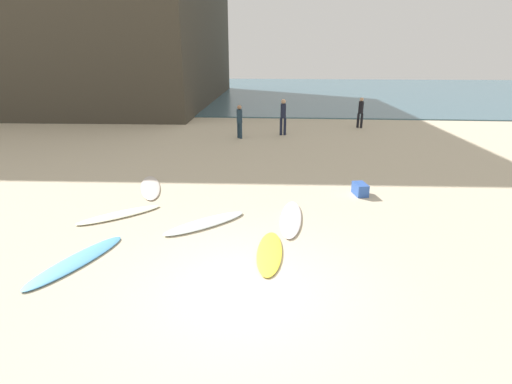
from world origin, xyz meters
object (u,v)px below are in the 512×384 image
beach_cooler (360,189)px  surfboard_3 (270,253)px  surfboard_2 (205,223)px  surfboard_4 (120,215)px  surfboard_5 (291,218)px  beachgoer_near (240,120)px  surfboard_0 (150,187)px  beachgoer_mid (283,115)px  beachgoer_far (361,111)px  surfboard_1 (77,261)px

beach_cooler → surfboard_3: bearing=-123.0°
surfboard_2 → surfboard_3: surfboard_2 is taller
surfboard_4 → surfboard_5: (4.52, 0.11, 0.01)m
surfboard_3 → surfboard_5: surfboard_5 is taller
surfboard_2 → beachgoer_near: beachgoer_near is taller
surfboard_2 → surfboard_0: bearing=-1.6°
surfboard_2 → beachgoer_mid: (1.75, 11.57, 1.00)m
surfboard_2 → beachgoer_near: size_ratio=1.39×
surfboard_0 → beachgoer_near: beachgoer_near is taller
surfboard_2 → surfboard_4: surfboard_2 is taller
beachgoer_far → beach_cooler: bearing=-79.8°
surfboard_0 → beach_cooler: beach_cooler is taller
beachgoer_mid → beachgoer_near: bearing=-158.3°
surfboard_1 → surfboard_3: bearing=-150.2°
surfboard_1 → surfboard_3: 4.00m
beachgoer_near → surfboard_1: bearing=130.8°
surfboard_0 → surfboard_4: 2.26m
surfboard_2 → surfboard_4: 2.40m
surfboard_5 → surfboard_0: bearing=156.7°
surfboard_4 → beach_cooler: bearing=67.6°
surfboard_1 → surfboard_5: surfboard_5 is taller
surfboard_2 → beachgoer_far: 15.32m
surfboard_1 → surfboard_4: (-0.11, 2.44, 0.00)m
surfboard_4 → beachgoer_far: 16.10m
surfboard_1 → beachgoer_mid: (4.02, 13.65, 1.01)m
surfboard_2 → surfboard_5: bearing=-120.4°
surfboard_1 → surfboard_4: 2.44m
surfboard_3 → beach_cooler: bearing=56.8°
surfboard_5 → beachgoer_near: 10.44m
beachgoer_mid → surfboard_0: bearing=-117.9°
surfboard_2 → beachgoer_mid: 11.75m
surfboard_0 → beachgoer_mid: size_ratio=1.33×
surfboard_5 → beachgoer_near: size_ratio=1.47×
surfboard_3 → beachgoer_mid: beachgoer_mid is taller
surfboard_3 → surfboard_1: bearing=-170.6°
beachgoer_near → beachgoer_far: beachgoer_far is taller
surfboard_0 → surfboard_3: surfboard_0 is taller
surfboard_0 → surfboard_5: 4.95m
surfboard_0 → beachgoer_near: size_ratio=1.49×
surfboard_3 → surfboard_5: size_ratio=0.83×
surfboard_0 → beach_cooler: size_ratio=4.14×
surfboard_0 → surfboard_5: surfboard_5 is taller
surfboard_1 → surfboard_5: (4.41, 2.55, 0.01)m
surfboard_5 → beachgoer_mid: size_ratio=1.32×
surfboard_3 → beachgoer_near: (-2.08, 11.96, 0.88)m
surfboard_1 → surfboard_2: size_ratio=1.08×
surfboard_3 → beachgoer_far: (4.43, 15.42, 0.92)m
surfboard_0 → surfboard_3: 5.67m
surfboard_4 → beachgoer_mid: (4.12, 11.20, 1.01)m
surfboard_4 → beachgoer_mid: bearing=119.1°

